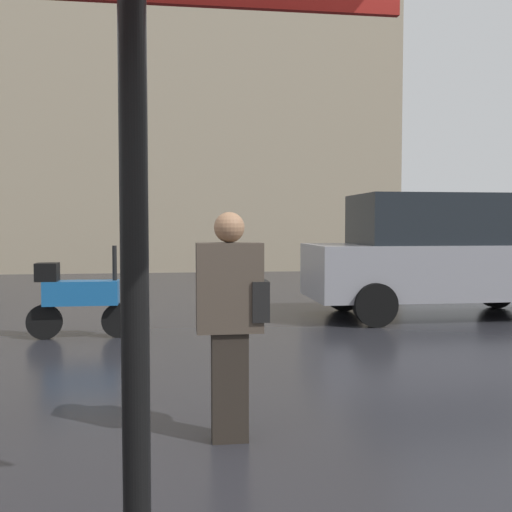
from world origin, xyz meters
TOP-DOWN VIEW (x-y plane):
  - pedestrian_with_bag at (0.66, 1.15)m, footprint 0.49×0.24m
  - parked_scooter at (-1.00, 5.17)m, footprint 1.43×0.32m
  - parked_car_left at (4.58, 6.32)m, footprint 4.42×1.85m
  - building_block at (0.00, 17.15)m, footprint 15.46×2.42m

SIDE VIEW (x-z plane):
  - parked_scooter at x=-1.00m, z-range -0.06..1.17m
  - pedestrian_with_bag at x=0.66m, z-range 0.11..1.71m
  - parked_car_left at x=4.58m, z-range 0.01..2.01m
  - building_block at x=0.00m, z-range 0.00..16.25m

